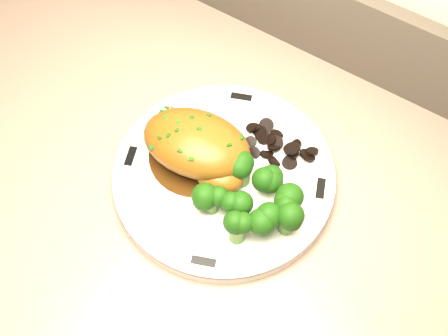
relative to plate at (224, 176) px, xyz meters
The scene contains 9 objects.
plate is the anchor object (origin of this frame).
rim_accent_0 0.12m from the plate, 22.57° to the left, with size 0.03×0.01×0.00m, color black.
rim_accent_1 0.12m from the plate, 112.57° to the left, with size 0.03×0.01×0.00m, color black.
rim_accent_2 0.12m from the plate, 157.43° to the right, with size 0.03×0.01×0.00m, color black.
rim_accent_3 0.12m from the plate, 67.43° to the right, with size 0.03×0.01×0.00m, color black.
gravy_pool 0.04m from the plate, behind, with size 0.12×0.12×0.00m, color #3B200A.
chicken_breast 0.05m from the plate, behind, with size 0.15×0.11×0.05m.
mushroom_pile 0.07m from the plate, 57.99° to the left, with size 0.08×0.06×0.02m.
broccoli_florets 0.07m from the plate, 23.59° to the right, with size 0.11×0.10×0.04m.
Camera 1 is at (-0.14, 1.46, 1.54)m, focal length 45.00 mm.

